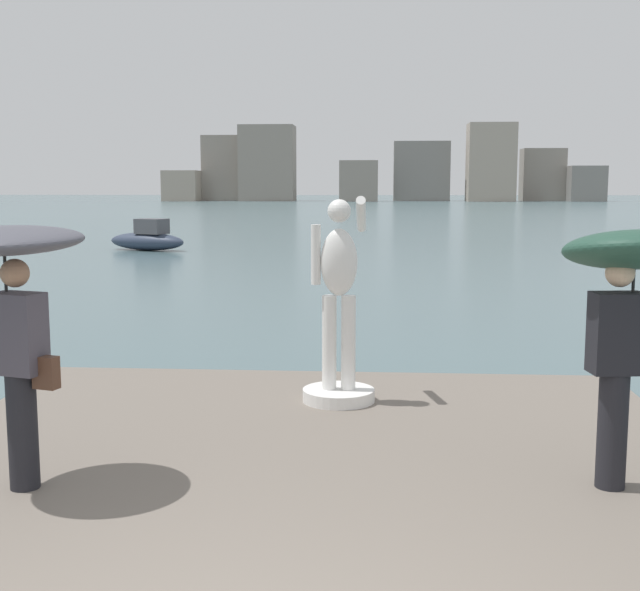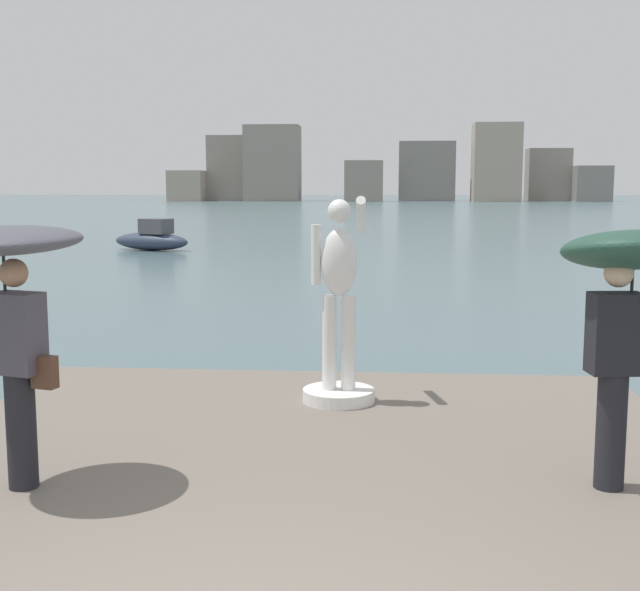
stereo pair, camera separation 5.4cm
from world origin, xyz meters
The scene contains 7 objects.
ground_plane centered at (0.00, 40.00, 0.00)m, with size 400.00×400.00×0.00m, color #4C666B.
pier centered at (0.00, 1.86, 0.20)m, with size 6.81×9.73×0.40m, color #70665B.
statue_white_figure centered at (0.18, 5.36, 1.26)m, with size 0.76×0.94×2.15m.
onlooker_left centered at (-2.12, 2.74, 1.98)m, with size 1.42×1.43×1.98m.
onlooker_right centered at (2.43, 3.06, 1.97)m, with size 1.15×1.18×2.00m.
boat_mid centered at (-8.93, 30.18, 0.48)m, with size 3.78×2.42×1.31m.
distant_skyline centered at (-3.30, 143.72, 5.58)m, with size 76.96×12.91×13.35m.
Camera 2 is at (0.63, -3.02, 2.65)m, focal length 45.80 mm.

